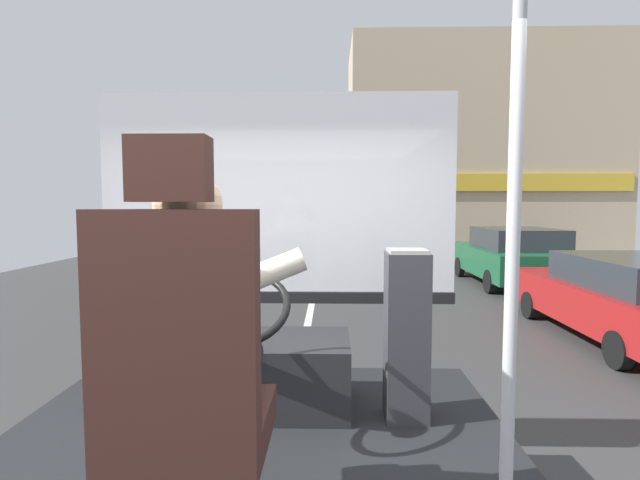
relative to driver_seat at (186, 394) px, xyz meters
name	(u,v)px	position (x,y,z in m)	size (l,w,h in m)	color
ground	(314,292)	(0.06, 9.14, -1.37)	(18.00, 44.00, 0.06)	#373737
driver_seat	(186,394)	(0.00, 0.00, 0.00)	(0.48, 0.48, 1.36)	black
bus_driver	(196,324)	(0.00, 0.11, 0.19)	(0.73, 0.57, 0.78)	black
steering_console	(254,370)	(0.00, 1.25, -0.37)	(1.10, 1.02, 0.85)	black
handrail_pole	(513,231)	(1.03, 0.13, 0.50)	(0.04, 0.04, 2.17)	#B7B7BC
fare_box	(406,335)	(0.85, 1.14, -0.13)	(0.23, 0.23, 0.93)	#333338
windshield_panel	(278,222)	(0.06, 1.96, 0.46)	(2.50, 0.08, 1.48)	silver
street_tree	(182,146)	(-3.57, 11.51, 2.14)	(2.74, 2.74, 4.88)	#4C3828
shop_building	(477,152)	(6.13, 17.68, 2.65)	(9.92, 4.39, 7.99)	tan
parked_car_red	(629,298)	(4.64, 5.35, -0.73)	(1.80, 4.04, 1.20)	maroon
parked_car_green	(514,255)	(4.83, 10.13, -0.64)	(2.03, 3.94, 1.37)	#195633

